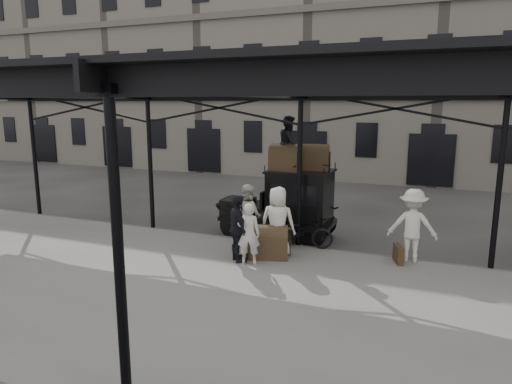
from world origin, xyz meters
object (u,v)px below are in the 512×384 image
porter_left (249,234)px  steamer_trunk_platform (269,244)px  porter_official (238,229)px  steamer_trunk_roof_near (286,159)px  bicycle (302,232)px  taxi (290,201)px

porter_left → steamer_trunk_platform: bearing=-130.2°
porter_official → steamer_trunk_platform: bearing=-90.2°
porter_official → steamer_trunk_roof_near: 3.14m
steamer_trunk_roof_near → steamer_trunk_platform: 2.95m
porter_left → steamer_trunk_roof_near: 3.22m
steamer_trunk_roof_near → bicycle: bearing=-46.4°
porter_left → steamer_trunk_platform: size_ratio=1.58×
bicycle → porter_left: bearing=143.8°
bicycle → steamer_trunk_roof_near: (-0.84, 1.00, 1.91)m
taxi → porter_left: 3.07m
porter_left → porter_official: porter_official is taller
taxi → porter_left: bearing=-92.0°
bicycle → taxi: bearing=20.4°
porter_official → steamer_trunk_roof_near: (0.36, 2.73, 1.49)m
porter_left → steamer_trunk_roof_near: (0.02, 2.81, 1.57)m
taxi → bicycle: size_ratio=2.08×
steamer_trunk_platform → bicycle: bearing=46.3°
porter_left → porter_official: size_ratio=0.91×
porter_left → steamer_trunk_platform: (0.29, 0.66, -0.43)m
steamer_trunk_platform → taxi: bearing=77.1°
bicycle → steamer_trunk_roof_near: steamer_trunk_roof_near is taller
porter_official → steamer_trunk_roof_near: bearing=-50.6°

